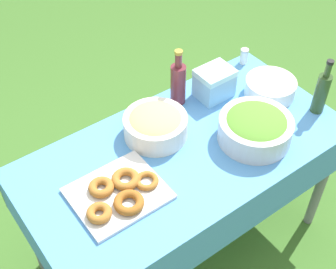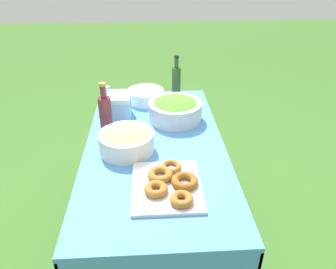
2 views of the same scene
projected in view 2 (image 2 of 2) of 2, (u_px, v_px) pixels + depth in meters
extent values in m
plane|color=#3D6B28|center=(157.00, 240.00, 2.17)|extent=(14.00, 14.00, 0.00)
cube|color=#4C8CD1|center=(155.00, 146.00, 1.80)|extent=(1.47, 0.76, 0.02)
cube|color=#4C8CD1|center=(89.00, 166.00, 1.84)|extent=(1.47, 0.01, 0.22)
cube|color=#4C8CD1|center=(220.00, 162.00, 1.88)|extent=(1.47, 0.01, 0.22)
cube|color=#4C8CD1|center=(153.00, 108.00, 2.49)|extent=(0.01, 0.76, 0.22)
cylinder|color=slate|center=(113.00, 142.00, 2.55)|extent=(0.05, 0.05, 0.73)
cylinder|color=slate|center=(194.00, 139.00, 2.59)|extent=(0.05, 0.05, 0.73)
cylinder|color=silver|center=(175.00, 111.00, 2.02)|extent=(0.33, 0.33, 0.11)
ellipsoid|color=#51892D|center=(175.00, 105.00, 2.00)|extent=(0.29, 0.29, 0.07)
cylinder|color=silver|center=(127.00, 142.00, 1.71)|extent=(0.29, 0.29, 0.10)
ellipsoid|color=tan|center=(126.00, 136.00, 1.69)|extent=(0.25, 0.25, 0.07)
cube|color=silver|center=(167.00, 186.00, 1.47)|extent=(0.36, 0.31, 0.02)
torus|color=#A36628|center=(160.00, 175.00, 1.50)|extent=(0.16, 0.16, 0.03)
torus|color=#93561E|center=(185.00, 181.00, 1.46)|extent=(0.16, 0.16, 0.03)
torus|color=#A36628|center=(156.00, 189.00, 1.41)|extent=(0.15, 0.15, 0.03)
torus|color=#A36628|center=(171.00, 167.00, 1.56)|extent=(0.11, 0.11, 0.02)
torus|color=#A36628|center=(182.00, 199.00, 1.36)|extent=(0.13, 0.13, 0.03)
cylinder|color=white|center=(146.00, 100.00, 2.28)|extent=(0.25, 0.25, 0.01)
cylinder|color=white|center=(146.00, 99.00, 2.27)|extent=(0.25, 0.25, 0.01)
cylinder|color=white|center=(146.00, 97.00, 2.26)|extent=(0.25, 0.25, 0.01)
cylinder|color=white|center=(146.00, 96.00, 2.26)|extent=(0.25, 0.25, 0.01)
cylinder|color=white|center=(146.00, 94.00, 2.25)|extent=(0.25, 0.25, 0.01)
cylinder|color=white|center=(146.00, 92.00, 2.25)|extent=(0.25, 0.25, 0.01)
cylinder|color=white|center=(145.00, 91.00, 2.24)|extent=(0.25, 0.25, 0.01)
cylinder|color=#2D4723|center=(176.00, 82.00, 2.32)|extent=(0.06, 0.06, 0.20)
cylinder|color=#2D4723|center=(177.00, 63.00, 2.25)|extent=(0.03, 0.03, 0.07)
cylinder|color=black|center=(177.00, 57.00, 2.23)|extent=(0.03, 0.03, 0.02)
cylinder|color=maroon|center=(106.00, 115.00, 1.87)|extent=(0.07, 0.07, 0.21)
cylinder|color=maroon|center=(103.00, 92.00, 1.80)|extent=(0.03, 0.03, 0.07)
cylinder|color=#A58C33|center=(102.00, 84.00, 1.78)|extent=(0.04, 0.04, 0.02)
cube|color=#8CC6E5|center=(120.00, 108.00, 2.04)|extent=(0.17, 0.14, 0.12)
cube|color=#BAF4FF|center=(119.00, 97.00, 2.01)|extent=(0.17, 0.14, 0.03)
cylinder|color=white|center=(107.00, 93.00, 2.31)|extent=(0.04, 0.04, 0.07)
cylinder|color=silver|center=(107.00, 87.00, 2.29)|extent=(0.04, 0.04, 0.01)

